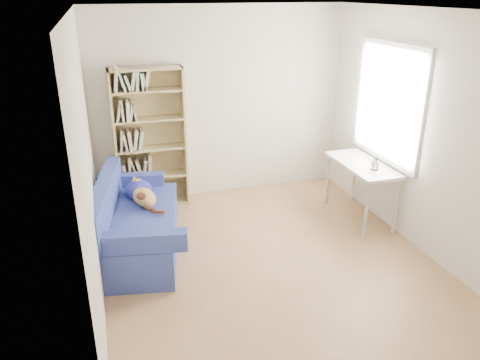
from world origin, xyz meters
name	(u,v)px	position (x,y,z in m)	size (l,w,h in m)	color
ground	(268,260)	(0.00, 0.00, 0.00)	(4.00, 4.00, 0.00)	#966C43
room_shell	(280,113)	(0.10, 0.03, 1.64)	(3.54, 4.04, 2.62)	silver
sofa	(135,224)	(-1.36, 0.65, 0.33)	(1.13, 1.88, 0.86)	navy
bookshelf	(151,144)	(-1.00, 1.84, 0.86)	(0.93, 0.29, 1.87)	tan
desk	(362,170)	(1.48, 0.64, 0.67)	(0.50, 1.10, 0.75)	white
pen_cup	(375,164)	(1.50, 0.40, 0.82)	(0.09, 0.09, 0.18)	white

